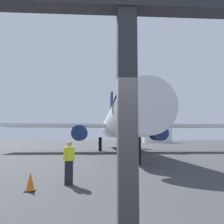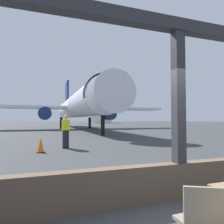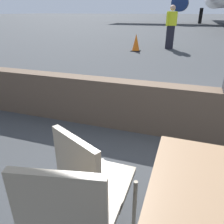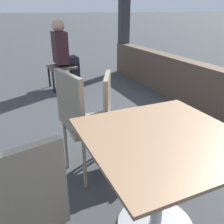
{
  "view_description": "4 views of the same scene",
  "coord_description": "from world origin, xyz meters",
  "px_view_note": "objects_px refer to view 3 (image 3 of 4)",
  "views": [
    {
      "loc": [
        -0.32,
        -2.5,
        1.9
      ],
      "look_at": [
        0.86,
        15.78,
        3.79
      ],
      "focal_mm": 39.1,
      "sensor_mm": 36.0,
      "label": 1
    },
    {
      "loc": [
        -2.51,
        -3.32,
        1.51
      ],
      "look_at": [
        3.49,
        14.4,
        2.21
      ],
      "focal_mm": 32.27,
      "sensor_mm": 36.0,
      "label": 2
    },
    {
      "loc": [
        -0.52,
        -2.7,
        1.5
      ],
      "look_at": [
        -0.98,
        -1.37,
        0.86
      ],
      "focal_mm": 35.54,
      "sensor_mm": 36.0,
      "label": 3
    },
    {
      "loc": [
        0.79,
        -2.55,
        1.39
      ],
      "look_at": [
        -0.38,
        -2.03,
        0.84
      ],
      "focal_mm": 38.11,
      "sensor_mm": 36.0,
      "label": 4
    }
  ],
  "objects_px": {
    "ground_crew_worker": "(171,27)",
    "traffic_cone": "(136,43)",
    "cafe_chair_aisle_right": "(91,179)",
    "cafe_chair_aisle_left": "(70,224)"
  },
  "relations": [
    {
      "from": "cafe_chair_aisle_right",
      "to": "traffic_cone",
      "type": "xyz_separation_m",
      "value": [
        -1.63,
        8.17,
        -0.21
      ]
    },
    {
      "from": "cafe_chair_aisle_right",
      "to": "ground_crew_worker",
      "type": "relative_size",
      "value": 0.5
    },
    {
      "from": "ground_crew_worker",
      "to": "traffic_cone",
      "type": "distance_m",
      "value": 1.74
    },
    {
      "from": "cafe_chair_aisle_right",
      "to": "ground_crew_worker",
      "type": "bearing_deg",
      "value": 92.46
    },
    {
      "from": "cafe_chair_aisle_left",
      "to": "cafe_chair_aisle_right",
      "type": "bearing_deg",
      "value": 98.4
    },
    {
      "from": "cafe_chair_aisle_right",
      "to": "ground_crew_worker",
      "type": "xyz_separation_m",
      "value": [
        -0.4,
        9.25,
        0.38
      ]
    },
    {
      "from": "ground_crew_worker",
      "to": "traffic_cone",
      "type": "bearing_deg",
      "value": -138.73
    },
    {
      "from": "cafe_chair_aisle_left",
      "to": "ground_crew_worker",
      "type": "relative_size",
      "value": 0.55
    },
    {
      "from": "traffic_cone",
      "to": "cafe_chair_aisle_right",
      "type": "bearing_deg",
      "value": -78.75
    },
    {
      "from": "ground_crew_worker",
      "to": "traffic_cone",
      "type": "height_order",
      "value": "ground_crew_worker"
    }
  ]
}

